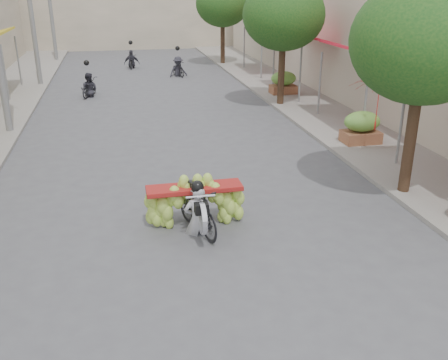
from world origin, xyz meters
TOP-DOWN VIEW (x-y plane):
  - ground at (0.00, 0.00)m, footprint 120.00×120.00m
  - sidewalk_right at (7.00, 15.00)m, footprint 4.00×60.00m
  - shophouse_row_right at (11.99, 14.00)m, footprint 9.77×40.00m
  - far_building at (0.00, 38.00)m, footprint 20.00×6.00m
  - utility_pole_far at (-5.40, 21.00)m, footprint 0.60×0.24m
  - street_tree_near at (5.40, 4.00)m, footprint 3.40×3.40m
  - street_tree_mid at (5.40, 14.00)m, footprint 3.40×3.40m
  - street_tree_far at (5.40, 26.00)m, footprint 3.40×3.40m
  - produce_crate_mid at (6.20, 8.00)m, footprint 1.20×0.88m
  - produce_crate_far at (6.20, 16.00)m, footprint 1.20×0.88m
  - banana_motorbike at (-0.06, 3.22)m, footprint 2.20×1.94m
  - market_umbrella at (6.22, 7.14)m, footprint 1.87×1.87m
  - pedestrian at (6.15, 16.05)m, footprint 0.89×0.77m
  - bg_motorbike_a at (-2.82, 17.76)m, footprint 1.04×1.65m
  - bg_motorbike_b at (1.99, 22.26)m, footprint 1.18×1.55m
  - bg_motorbike_c at (-0.48, 25.76)m, footprint 1.05×1.47m

SIDE VIEW (x-z plane):
  - ground at x=0.00m, z-range 0.00..0.00m
  - sidewalk_right at x=7.00m, z-range 0.00..0.12m
  - banana_motorbike at x=-0.06m, z-range -0.33..1.70m
  - produce_crate_mid at x=6.20m, z-range 0.13..1.29m
  - produce_crate_far at x=6.20m, z-range 0.13..1.29m
  - bg_motorbike_a at x=-2.82m, z-range -0.22..1.73m
  - bg_motorbike_c at x=-0.48m, z-range -0.13..1.82m
  - bg_motorbike_b at x=1.99m, z-range -0.09..1.86m
  - pedestrian at x=6.15m, z-range 0.12..1.68m
  - market_umbrella at x=6.22m, z-range 1.60..3.27m
  - shophouse_row_right at x=11.99m, z-range 0.00..6.00m
  - far_building at x=0.00m, z-range 0.00..7.00m
  - street_tree_near at x=5.40m, z-range 1.16..6.41m
  - street_tree_mid at x=5.40m, z-range 1.16..6.41m
  - street_tree_far at x=5.40m, z-range 1.16..6.41m
  - utility_pole_far at x=-5.40m, z-range 0.03..8.03m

